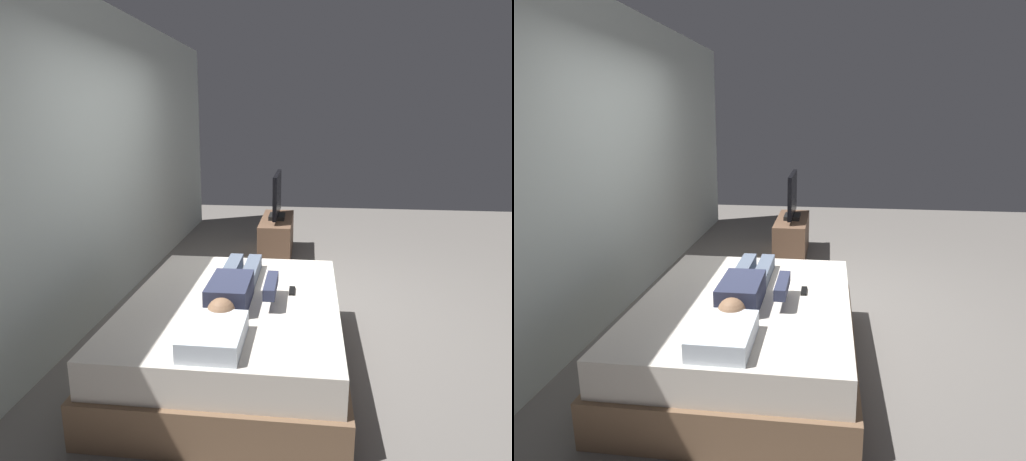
% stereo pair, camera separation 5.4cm
% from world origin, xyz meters
% --- Properties ---
extents(ground_plane, '(10.00, 10.00, 0.00)m').
position_xyz_m(ground_plane, '(0.00, 0.00, 0.00)').
color(ground_plane, slate).
extents(back_wall, '(6.40, 0.10, 2.80)m').
position_xyz_m(back_wall, '(0.40, 1.74, 1.40)').
color(back_wall, silver).
rests_on(back_wall, ground).
extents(bed, '(2.01, 1.57, 0.54)m').
position_xyz_m(bed, '(-1.09, 0.36, 0.26)').
color(bed, brown).
rests_on(bed, ground).
extents(pillow, '(0.48, 0.34, 0.12)m').
position_xyz_m(pillow, '(-1.77, 0.36, 0.60)').
color(pillow, white).
rests_on(pillow, bed).
extents(person, '(1.26, 0.46, 0.18)m').
position_xyz_m(person, '(-1.06, 0.35, 0.62)').
color(person, '#2D334C').
rests_on(person, bed).
extents(remote, '(0.15, 0.04, 0.02)m').
position_xyz_m(remote, '(-0.91, -0.06, 0.55)').
color(remote, black).
rests_on(remote, bed).
extents(tv_stand, '(1.10, 0.40, 0.50)m').
position_xyz_m(tv_stand, '(1.73, 0.24, 0.25)').
color(tv_stand, brown).
rests_on(tv_stand, ground).
extents(tv, '(0.88, 0.20, 0.59)m').
position_xyz_m(tv, '(1.73, 0.24, 0.78)').
color(tv, black).
rests_on(tv, tv_stand).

